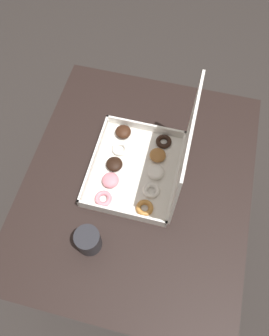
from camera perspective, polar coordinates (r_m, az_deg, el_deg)
ground_plane at (r=1.86m, az=0.35°, el=-11.80°), size 8.00×8.00×0.00m
dining_table at (r=1.28m, az=0.50°, el=-4.62°), size 0.96×0.80×0.73m
donut_box at (r=1.12m, az=2.51°, el=0.87°), size 0.36×0.32×0.36m
coffee_mug at (r=1.06m, az=-8.06°, el=-12.36°), size 0.08×0.08×0.09m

